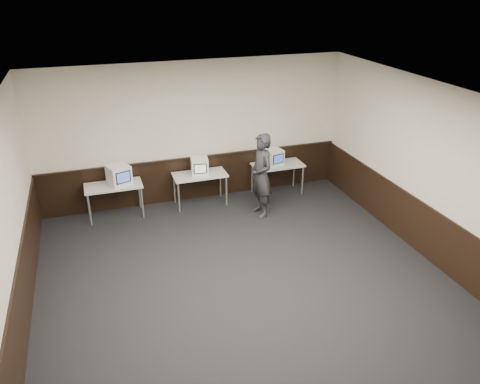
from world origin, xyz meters
name	(u,v)px	position (x,y,z in m)	size (l,w,h in m)	color
floor	(254,296)	(0.00, 0.00, 0.00)	(8.00, 8.00, 0.00)	black
ceiling	(256,106)	(0.00, 0.00, 3.20)	(8.00, 8.00, 0.00)	white
back_wall	(194,133)	(0.00, 4.00, 1.60)	(7.00, 7.00, 0.00)	beige
left_wall	(2,249)	(-3.50, 0.00, 1.60)	(8.00, 8.00, 0.00)	beige
right_wall	(445,181)	(3.50, 0.00, 1.60)	(8.00, 8.00, 0.00)	beige
wainscot_back	(196,178)	(0.00, 3.98, 0.50)	(6.98, 0.04, 1.00)	black
wainscot_left	(20,316)	(-3.48, 0.00, 0.50)	(0.04, 7.98, 1.00)	black
wainscot_right	(433,236)	(3.48, 0.00, 0.50)	(0.04, 7.98, 1.00)	black
wainscot_rail	(196,157)	(0.00, 3.96, 1.02)	(6.98, 0.06, 0.04)	black
desk_left	(114,188)	(-1.90, 3.60, 0.68)	(1.20, 0.60, 0.75)	silver
desk_center	(200,177)	(0.00, 3.60, 0.68)	(1.20, 0.60, 0.75)	silver
desk_right	(278,167)	(1.90, 3.60, 0.68)	(1.20, 0.60, 0.75)	silver
emac_left	(119,175)	(-1.76, 3.60, 0.96)	(0.55, 0.56, 0.43)	white
emac_center	(200,166)	(0.01, 3.60, 0.94)	(0.43, 0.45, 0.38)	white
emac_right	(273,157)	(1.79, 3.61, 0.94)	(0.45, 0.46, 0.38)	white
person	(261,176)	(1.14, 2.70, 0.92)	(0.67, 0.44, 1.85)	#27282C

